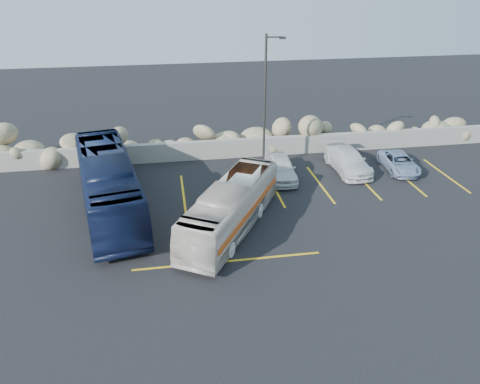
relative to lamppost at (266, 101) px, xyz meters
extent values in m
plane|color=black|center=(-2.56, -9.50, -4.30)|extent=(90.00, 90.00, 0.00)
cube|color=gray|center=(-2.56, 2.50, -3.70)|extent=(60.00, 0.40, 1.20)
cube|color=gold|center=(-5.06, -2.50, -4.29)|extent=(0.12, 5.00, 0.01)
cube|color=gold|center=(0.04, -2.50, -4.29)|extent=(0.12, 5.00, 0.01)
cube|color=gold|center=(2.74, -2.50, -4.29)|extent=(0.12, 5.00, 0.01)
cube|color=gold|center=(5.34, -2.50, -4.29)|extent=(0.12, 5.00, 0.01)
cube|color=gold|center=(7.94, -2.50, -4.29)|extent=(0.12, 5.00, 0.01)
cube|color=gold|center=(10.54, -2.50, -4.29)|extent=(0.12, 5.00, 0.01)
cube|color=gold|center=(-3.56, -9.30, -4.29)|extent=(8.00, 0.12, 0.01)
cylinder|color=#322F2C|center=(-0.06, 0.00, -0.30)|extent=(0.14, 0.14, 8.00)
cylinder|color=#322F2C|center=(0.39, 0.00, 3.50)|extent=(0.90, 0.08, 0.08)
cube|color=#322F2C|center=(0.84, 0.00, 3.45)|extent=(0.35, 0.18, 0.12)
imported|color=silver|center=(-3.02, -6.65, -3.14)|extent=(5.88, 8.13, 2.31)
imported|color=#101938|center=(-8.80, -3.68, -2.83)|extent=(4.38, 10.77, 2.92)
imported|color=silver|center=(0.69, -1.31, -3.63)|extent=(1.84, 4.00, 1.33)
imported|color=silver|center=(5.00, -0.84, -3.64)|extent=(1.92, 4.53, 1.30)
imported|color=#8196B7|center=(8.10, -1.32, -3.79)|extent=(2.03, 3.80, 1.01)
camera|label=1|loc=(-5.77, -25.67, 7.00)|focal=35.00mm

